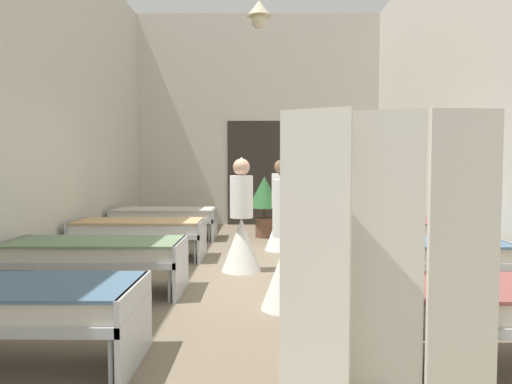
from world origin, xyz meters
name	(u,v)px	position (x,y,z in m)	size (l,w,h in m)	color
ground_plane	(256,277)	(0.00, 0.00, -0.05)	(6.17, 10.72, 0.10)	#7A6B56
room_shell	(257,95)	(0.00, 1.19, 2.43)	(5.97, 10.32, 4.85)	beige
bed_left_row_0	(0,303)	(-1.73, -2.85, 0.44)	(1.90, 0.84, 0.57)	#B7BCC1
bed_right_row_0	(506,304)	(1.73, -2.85, 0.44)	(1.90, 0.84, 0.57)	#B7BCC1
bed_left_row_1	(95,253)	(-1.73, -0.95, 0.44)	(1.90, 0.84, 0.57)	#B7BCC1
bed_right_row_1	(416,253)	(1.73, -0.95, 0.44)	(1.90, 0.84, 0.57)	#B7BCC1
bed_left_row_2	(139,229)	(-1.73, 0.95, 0.44)	(1.90, 0.84, 0.57)	#B7BCC1
bed_right_row_2	(374,229)	(1.73, 0.95, 0.44)	(1.90, 0.84, 0.57)	#B7BCC1
bed_left_row_3	(165,216)	(-1.73, 2.85, 0.44)	(1.90, 0.84, 0.57)	#B7BCC1
bed_right_row_3	(350,216)	(1.73, 2.85, 0.44)	(1.90, 0.84, 0.57)	#B7BCC1
nurse_near_aisle	(288,254)	(0.32, -1.51, 0.53)	(0.52, 0.52, 1.49)	white
nurse_mid_aisle	(281,218)	(0.39, 1.69, 0.53)	(0.52, 0.52, 1.49)	white
nurse_far_aisle	(241,231)	(-0.19, 0.13, 0.53)	(0.52, 0.52, 1.49)	white
patient_seated_primary	(332,193)	(1.38, 2.79, 0.87)	(0.44, 0.44, 0.80)	gray
potted_plant	(264,197)	(0.14, 3.07, 0.76)	(0.64, 0.64, 1.17)	brown
privacy_screen	(388,260)	(0.78, -3.37, 0.85)	(1.24, 0.22, 1.70)	silver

